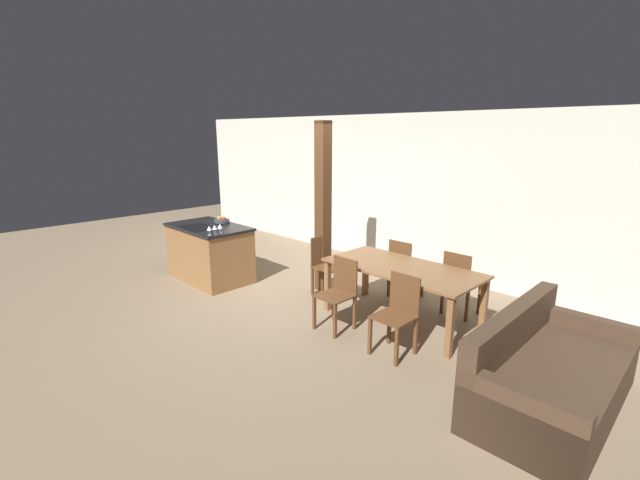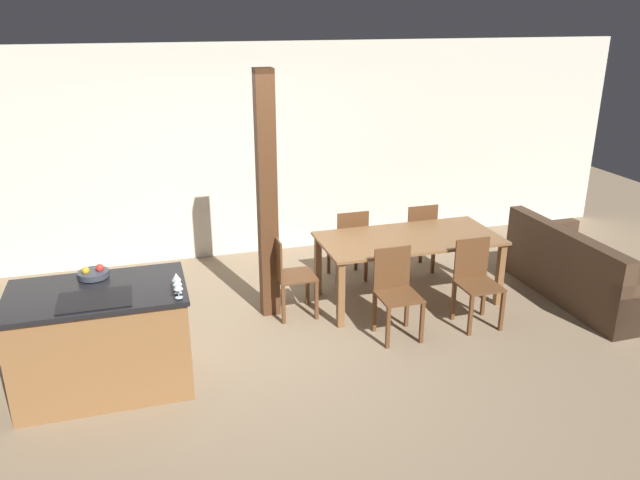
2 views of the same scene
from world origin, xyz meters
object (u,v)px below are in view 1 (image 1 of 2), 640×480
Objects in this scene: dining_table at (402,273)px; dining_chair_far_left at (404,268)px; fruit_bowl at (222,221)px; wine_glass_near at (209,228)px; dining_chair_near_left at (339,292)px; dining_chair_far_right at (460,282)px; couch at (549,376)px; dining_chair_head_end at (326,264)px; wine_glass_middle at (215,227)px; dining_chair_near_right at (398,313)px; wine_glass_far at (220,227)px; kitchen_island at (210,252)px; timber_post at (323,209)px.

dining_chair_far_left is (-0.44, 0.70, -0.18)m from dining_table.
dining_table is (3.20, 0.59, -0.30)m from fruit_bowl.
wine_glass_near is 0.16× the size of dining_chair_far_left.
dining_chair_near_left is (-0.44, -0.70, -0.18)m from dining_table.
dining_chair_far_right is at bearing 32.84° from wine_glass_near.
wine_glass_near is 0.07× the size of couch.
dining_chair_head_end is (-1.35, 0.00, -0.18)m from dining_table.
dining_chair_head_end is (1.19, 1.13, -0.55)m from wine_glass_middle.
dining_chair_near_right is 1.53m from couch.
wine_glass_far reaches higher than dining_chair_far_left.
kitchen_island is at bearing 92.96° from couch.
wine_glass_near is 0.09m from wine_glass_middle.
dining_chair_head_end is at bearing 142.38° from dining_chair_near_left.
fruit_bowl is at bearing 146.02° from wine_glass_far.
wine_glass_far is at bearing -130.81° from timber_post.
kitchen_island reaches higher than dining_chair_head_end.
kitchen_island is 0.75× the size of couch.
dining_chair_far_right is (2.98, 1.74, -0.55)m from wine_glass_far.
fruit_bowl reaches higher than dining_chair_near_left.
wine_glass_far is 2.77m from dining_table.
dining_chair_near_left is 0.88m from dining_chair_near_right.
wine_glass_far is at bearing -33.98° from fruit_bowl.
dining_chair_far_right is 0.46× the size of couch.
wine_glass_far is at bearing -170.77° from dining_chair_near_left.
wine_glass_middle is at bearing -22.46° from kitchen_island.
dining_chair_far_left is 0.46× the size of couch.
dining_table is 2.21× the size of dining_chair_far_right.
timber_post is at bearing 16.31° from dining_chair_far_right.
dining_table is at bearing -90.00° from dining_chair_head_end.
wine_glass_far is 0.07× the size of dining_table.
dining_chair_far_right is (2.98, 1.92, -0.55)m from wine_glass_near.
wine_glass_near is 0.18m from wine_glass_far.
kitchen_island is 5.14m from couch.
wine_glass_middle is at bearing -128.72° from timber_post.
wine_glass_middle is 3.54m from dining_chair_far_right.
wine_glass_far is at bearing 30.33° from dining_chair_far_right.
dining_chair_near_left and dining_chair_far_left have the same top height.
dining_chair_far_right is at bearing -180.00° from dining_chair_far_left.
dining_chair_far_left is (2.10, 1.74, -0.55)m from wine_glass_far.
fruit_bowl is at bearing 25.12° from dining_chair_far_left.
timber_post reaches higher than fruit_bowl.
dining_table is at bearing -4.63° from timber_post.
couch is at bearing -15.07° from dining_table.
dining_table is at bearing 122.13° from dining_chair_near_right.
wine_glass_far is at bearing 90.00° from wine_glass_near.
wine_glass_far is 0.16× the size of dining_chair_near_right.
timber_post is at bearing 51.28° from wine_glass_middle.
kitchen_island is at bearing -177.37° from dining_chair_near_right.
timber_post is at bearing 175.37° from dining_table.
dining_chair_far_left is at bearing 29.80° from kitchen_island.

